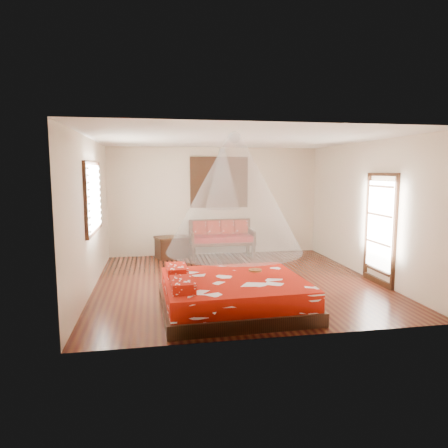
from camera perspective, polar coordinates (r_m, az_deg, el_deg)
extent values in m
cube|color=black|center=(8.08, 1.79, -8.25)|extent=(5.50, 5.50, 0.02)
cube|color=white|center=(7.80, 1.88, 12.11)|extent=(5.50, 5.50, 0.02)
cube|color=beige|center=(7.73, -18.62, 1.29)|extent=(0.02, 5.50, 2.80)
cube|color=beige|center=(8.80, 19.71, 1.97)|extent=(0.02, 5.50, 2.80)
cube|color=beige|center=(10.52, -1.27, 3.26)|extent=(5.50, 0.02, 2.80)
cube|color=beige|center=(5.16, 8.15, -1.34)|extent=(5.50, 0.02, 2.80)
cube|color=black|center=(6.50, 1.43, -11.21)|extent=(2.34, 2.13, 0.20)
cube|color=#951004|center=(6.42, 1.43, -9.10)|extent=(2.23, 2.02, 0.30)
cube|color=#951004|center=(5.81, -5.96, -8.63)|extent=(0.34, 0.61, 0.15)
cube|color=#951004|center=(6.64, -6.76, -6.57)|extent=(0.34, 0.61, 0.15)
cube|color=black|center=(9.85, -4.35, -4.06)|extent=(0.08, 0.08, 0.42)
cube|color=black|center=(10.11, 4.22, -3.75)|extent=(0.08, 0.08, 0.42)
cube|color=black|center=(10.44, -4.69, -3.39)|extent=(0.08, 0.08, 0.42)
cube|color=black|center=(10.68, 3.42, -3.13)|extent=(0.08, 0.08, 0.42)
cube|color=black|center=(10.21, -0.31, -2.65)|extent=(1.63, 0.73, 0.08)
cube|color=#960511|center=(10.19, -0.31, -2.04)|extent=(1.57, 0.67, 0.14)
cube|color=black|center=(10.48, -0.61, -0.78)|extent=(1.63, 0.06, 0.55)
cube|color=black|center=(10.08, -4.66, -1.88)|extent=(0.06, 0.73, 0.30)
cube|color=black|center=(10.34, 3.93, -1.63)|extent=(0.06, 0.73, 0.30)
cube|color=#951004|center=(10.28, -3.49, -0.60)|extent=(0.34, 0.19, 0.36)
cube|color=#951004|center=(10.32, -1.49, -0.55)|extent=(0.34, 0.19, 0.36)
cube|color=#951004|center=(10.38, 0.49, -0.51)|extent=(0.34, 0.19, 0.36)
cube|color=#951004|center=(10.46, 2.44, -0.46)|extent=(0.34, 0.19, 0.36)
cube|color=black|center=(10.25, -7.45, -3.42)|extent=(0.87, 0.72, 0.50)
cube|color=black|center=(10.20, -7.48, -1.92)|extent=(0.92, 0.77, 0.05)
cube|color=black|center=(10.47, -0.70, 5.98)|extent=(1.52, 0.06, 1.32)
cube|color=black|center=(10.46, -0.69, 5.98)|extent=(1.35, 0.04, 1.10)
cube|color=black|center=(7.90, -18.21, 3.62)|extent=(0.08, 1.74, 1.34)
cube|color=beige|center=(7.89, -17.92, 3.63)|extent=(0.04, 1.54, 1.10)
cube|color=black|center=(8.31, 21.40, -0.86)|extent=(0.08, 1.02, 2.16)
cube|color=white|center=(8.29, 21.32, -0.18)|extent=(0.03, 0.82, 1.70)
cylinder|color=brown|center=(6.86, 4.47, -6.60)|extent=(0.22, 0.22, 0.03)
cone|color=white|center=(6.16, 1.48, 4.38)|extent=(2.13, 2.13, 1.80)
cone|color=white|center=(10.00, -0.26, 6.48)|extent=(0.86, 0.86, 1.50)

